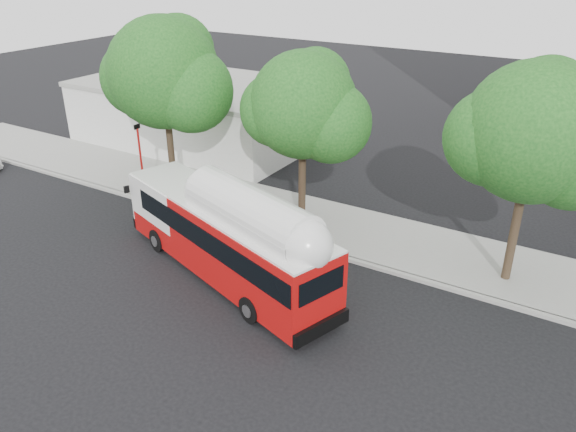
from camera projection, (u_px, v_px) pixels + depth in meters
name	position (u px, v px, depth m)	size (l,w,h in m)	color
ground	(251.00, 284.00, 23.37)	(120.00, 120.00, 0.00)	black
sidewalk	(324.00, 223.00, 28.35)	(60.00, 5.00, 0.15)	gray
curb_strip	(298.00, 244.00, 26.35)	(60.00, 0.30, 0.15)	gray
red_curb_segment	(245.00, 229.00, 27.74)	(10.00, 0.32, 0.16)	maroon
street_tree_left	(172.00, 78.00, 28.77)	(6.67, 5.80, 9.74)	#2D2116
street_tree_mid	(311.00, 110.00, 25.76)	(5.75, 5.00, 8.62)	#2D2116
street_tree_right	(545.00, 139.00, 20.77)	(6.21, 5.40, 9.18)	#2D2116
low_commercial_bldg	(199.00, 111.00, 39.76)	(16.20, 10.20, 4.25)	silver
transit_bus	(226.00, 240.00, 23.22)	(12.64, 6.15, 3.73)	#B10C0C
signal_pole	(141.00, 162.00, 30.26)	(0.12, 0.41, 4.30)	red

